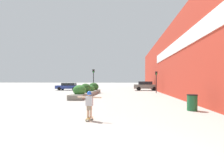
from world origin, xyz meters
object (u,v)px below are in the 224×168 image
skateboard (89,119)px  car_leftmost (194,86)px  trash_bin (192,103)px  car_center_right (146,86)px  traffic_light_left (93,77)px  skateboarder (89,102)px  car_center_left (68,86)px  traffic_light_right (156,78)px

skateboard → car_leftmost: 25.03m
skateboard → trash_bin: 6.23m
car_center_right → traffic_light_left: (-8.20, -7.08, 1.47)m
skateboarder → car_center_left: 25.43m
skateboard → traffic_light_left: traffic_light_left is taller
skateboard → car_center_left: car_center_left is taller
skateboarder → traffic_light_left: bearing=110.0°
car_leftmost → traffic_light_left: traffic_light_left is taller
car_leftmost → car_center_left: car_leftmost is taller
car_leftmost → car_center_right: 7.93m
skateboard → skateboarder: 0.75m
car_center_right → traffic_light_right: traffic_light_right is taller
skateboarder → trash_bin: 6.22m
car_center_right → traffic_light_left: 10.93m
trash_bin → traffic_light_left: 16.79m
trash_bin → car_leftmost: (7.04, 18.72, 0.35)m
skateboard → car_leftmost: car_leftmost is taller
trash_bin → car_center_right: bearing=91.2°
skateboarder → car_leftmost: (12.51, 21.66, 0.00)m
skateboarder → car_leftmost: car_leftmost is taller
skateboard → traffic_light_right: traffic_light_right is taller
car_center_right → traffic_light_right: size_ratio=1.42×
skateboarder → traffic_light_right: 18.62m
car_center_left → skateboarder: bearing=-158.9°
trash_bin → traffic_light_left: (-8.64, 14.28, 1.85)m
skateboard → skateboarder: skateboarder is taller
skateboarder → traffic_light_left: 17.57m
skateboard → traffic_light_left: (-3.16, 17.21, 2.26)m
skateboarder → car_center_left: size_ratio=0.27×
car_center_left → car_center_right: bearing=-87.7°
skateboard → car_center_left: (-9.14, 23.73, 0.65)m
skateboarder → traffic_light_right: bearing=81.3°
car_leftmost → car_center_right: bearing=70.6°
car_center_left → traffic_light_right: bearing=-112.2°
skateboard → traffic_light_right: size_ratio=0.19×
car_leftmost → skateboard: bearing=150.0°
skateboard → car_leftmost: (12.51, 21.66, 0.76)m
traffic_light_left → skateboarder: bearing=-79.6°
traffic_light_right → car_center_left: bearing=157.8°
car_center_left → car_center_right: (14.18, 0.56, 0.14)m
traffic_light_left → traffic_light_right: (8.98, 0.43, -0.19)m
skateboard → car_center_right: car_center_right is taller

